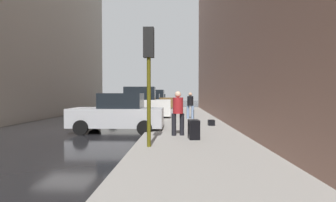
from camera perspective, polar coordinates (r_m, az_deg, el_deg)
The scene contains 13 objects.
ground_plane at distance 13.69m, azimuth -21.17°, elevation -5.94°, with size 120.00×120.00×0.00m, color black.
sidewalk at distance 12.60m, azimuth 4.94°, elevation -6.14°, with size 4.00×40.00×0.15m, color gray.
parked_silver_sedan at distance 12.28m, azimuth -10.77°, elevation -2.73°, with size 4.21×2.07×1.79m.
parked_white_van at distance 18.22m, azimuth -6.56°, elevation -0.77°, with size 4.65×2.17×2.25m.
parked_blue_sedan at distance 23.85m, azimuth -4.53°, elevation -0.67°, with size 4.23×2.11×1.79m.
parked_bronze_suv at distance 30.00m, azimuth -3.18°, elevation 0.12°, with size 4.63×2.13×2.25m.
parked_dark_green_sedan at distance 35.74m, azimuth -2.35°, elevation 0.04°, with size 4.23×2.12×1.79m.
fire_hydrant at distance 19.46m, azimuth -0.67°, elevation -2.19°, with size 0.42×0.22×0.70m.
traffic_light at distance 8.01m, azimuth -4.20°, elevation 8.75°, with size 0.32×0.32×3.60m.
pedestrian_in_red_jacket at distance 10.12m, azimuth 2.18°, elevation -2.15°, with size 0.53×0.48×1.71m.
pedestrian_in_jeans at distance 17.13m, azimuth 4.87°, elevation -0.66°, with size 0.53×0.50×1.71m.
rolling_suitcase at distance 9.42m, azimuth 5.64°, elevation -6.18°, with size 0.42×0.59×1.04m.
duffel_bag at distance 13.61m, azimuth 9.41°, elevation -4.68°, with size 0.32×0.44×0.28m.
Camera 1 is at (5.36, -12.48, 1.74)m, focal length 28.00 mm.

